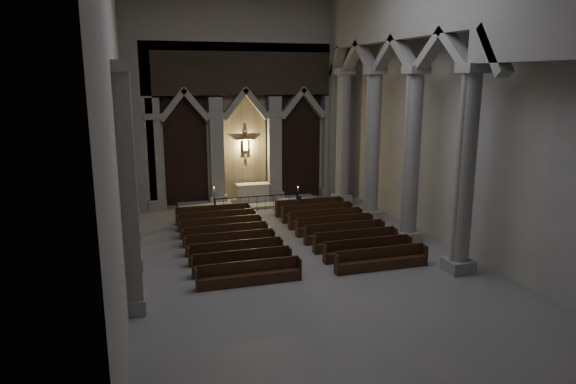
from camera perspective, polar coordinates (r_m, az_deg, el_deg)
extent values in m
plane|color=gray|center=(21.35, 2.04, -8.01)|extent=(24.00, 24.00, 0.00)
cube|color=#B0ADA4|center=(31.62, -4.96, 9.82)|extent=(14.00, 0.10, 12.00)
cube|color=#B0ADA4|center=(9.58, 26.01, 2.19)|extent=(14.00, 0.10, 12.00)
cube|color=#B0ADA4|center=(18.98, -18.43, 7.38)|extent=(0.10, 24.00, 12.00)
cube|color=#B0ADA4|center=(23.26, 18.90, 8.20)|extent=(0.10, 24.00, 12.00)
cube|color=#99968F|center=(30.74, -14.59, 4.13)|extent=(0.80, 0.50, 6.40)
cube|color=#99968F|center=(31.29, -14.29, -1.22)|extent=(1.05, 0.70, 0.50)
cube|color=#99968F|center=(30.51, -14.82, 8.13)|extent=(1.00, 0.65, 0.35)
cube|color=#99968F|center=(31.07, -7.93, 4.51)|extent=(0.80, 0.50, 6.40)
cube|color=#99968F|center=(31.62, -7.77, -0.79)|extent=(1.05, 0.70, 0.50)
cube|color=#99968F|center=(30.84, -8.05, 8.46)|extent=(1.00, 0.65, 0.35)
cube|color=#99968F|center=(31.81, -1.49, 4.81)|extent=(0.80, 0.50, 6.40)
cube|color=#99968F|center=(32.34, -1.46, -0.38)|extent=(1.05, 0.70, 0.50)
cube|color=#99968F|center=(31.59, -1.52, 8.68)|extent=(1.00, 0.65, 0.35)
cube|color=#99968F|center=(32.93, 4.58, 5.04)|extent=(0.80, 0.50, 6.40)
cube|color=#99968F|center=(33.44, 4.50, 0.02)|extent=(1.05, 0.70, 0.50)
cube|color=#99968F|center=(32.71, 4.65, 8.77)|extent=(1.00, 0.65, 0.35)
cube|color=black|center=(31.16, -11.33, 4.96)|extent=(2.60, 0.15, 7.00)
cube|color=tan|center=(31.69, -4.82, 5.29)|extent=(2.60, 0.15, 7.00)
cube|color=black|center=(32.61, 1.41, 5.53)|extent=(2.60, 0.15, 7.00)
cube|color=black|center=(31.09, -4.84, 13.46)|extent=(12.00, 0.50, 3.00)
cube|color=#99968F|center=(30.56, -16.23, 6.45)|extent=(1.60, 0.50, 9.00)
cube|color=#99968F|center=(33.08, 5.93, 7.31)|extent=(1.60, 0.50, 9.00)
cube|color=#99968F|center=(31.23, -4.93, 18.05)|extent=(14.00, 0.50, 3.00)
plane|color=#FFC972|center=(31.66, -4.81, 5.28)|extent=(1.50, 0.00, 1.50)
cube|color=brown|center=(31.57, -4.77, 5.26)|extent=(0.13, 0.08, 1.80)
cube|color=brown|center=(31.53, -4.79, 5.89)|extent=(1.10, 0.08, 0.13)
cube|color=tan|center=(31.52, -4.75, 5.16)|extent=(0.26, 0.10, 0.60)
sphere|color=tan|center=(31.47, -4.76, 5.88)|extent=(0.17, 0.17, 0.17)
cylinder|color=tan|center=(31.42, -5.23, 5.80)|extent=(0.45, 0.08, 0.08)
cylinder|color=tan|center=(31.53, -4.30, 5.84)|extent=(0.45, 0.08, 0.08)
cube|color=#99968F|center=(31.67, 5.97, -0.72)|extent=(1.00, 1.00, 0.50)
cylinder|color=#99968F|center=(31.03, 6.12, 6.03)|extent=(0.70, 0.70, 7.50)
cube|color=#99968F|center=(30.83, 6.30, 13.16)|extent=(0.95, 0.95, 0.35)
cube|color=#99968F|center=(28.14, 9.09, -2.52)|extent=(1.00, 1.00, 0.50)
cylinder|color=#99968F|center=(27.41, 9.36, 5.07)|extent=(0.70, 0.70, 7.50)
cube|color=#99968F|center=(27.19, 9.66, 13.14)|extent=(0.95, 0.95, 0.35)
cube|color=#99968F|center=(24.75, 13.10, -4.81)|extent=(1.00, 1.00, 0.50)
cylinder|color=#99968F|center=(23.92, 13.55, 3.80)|extent=(0.70, 0.70, 7.50)
cube|color=#99968F|center=(23.66, 14.04, 13.05)|extent=(0.95, 0.95, 0.35)
cube|color=#99968F|center=(21.57, 18.38, -7.76)|extent=(1.00, 1.00, 0.50)
cylinder|color=#99968F|center=(20.61, 19.10, 2.08)|extent=(0.70, 0.70, 7.50)
cube|color=#99968F|center=(20.31, 19.89, 12.82)|extent=(0.95, 0.95, 0.35)
cube|color=#99968F|center=(32.72, 4.86, 7.45)|extent=(0.55, 1.20, 9.20)
cube|color=#99968F|center=(29.33, -16.74, -2.28)|extent=(0.60, 1.00, 0.50)
cube|color=#99968F|center=(28.63, -17.21, 4.99)|extent=(0.50, 0.80, 7.50)
cube|color=#99968F|center=(28.42, -17.73, 12.70)|extent=(0.60, 1.00, 0.35)
cube|color=#99968F|center=(25.48, -16.69, -4.51)|extent=(0.60, 1.00, 0.50)
cube|color=#99968F|center=(24.67, -17.24, 3.85)|extent=(0.50, 0.80, 7.50)
cube|color=#99968F|center=(24.42, -17.84, 12.80)|extent=(0.60, 1.00, 0.35)
cube|color=#99968F|center=(21.67, -16.62, -7.54)|extent=(0.60, 1.00, 0.50)
cube|color=#99968F|center=(20.72, -17.27, 2.26)|extent=(0.50, 0.80, 7.50)
cube|color=#99968F|center=(20.42, -17.98, 12.95)|extent=(0.60, 1.00, 0.35)
cube|color=#99968F|center=(17.95, -16.51, -11.83)|extent=(0.60, 1.00, 0.50)
cube|color=#99968F|center=(16.79, -17.31, -0.07)|extent=(0.50, 0.80, 7.50)
cube|color=#99968F|center=(16.42, -18.21, 13.15)|extent=(0.60, 1.00, 0.35)
cube|color=#99968F|center=(31.12, -4.23, -1.26)|extent=(8.50, 2.60, 0.15)
cube|color=beige|center=(31.47, -3.92, -0.03)|extent=(1.88, 0.73, 0.99)
cube|color=white|center=(31.36, -3.94, 0.90)|extent=(2.04, 0.82, 0.04)
cube|color=black|center=(29.19, -3.47, -0.48)|extent=(4.81, 0.05, 0.05)
cube|color=black|center=(28.85, -8.12, -1.63)|extent=(0.09, 0.09, 0.96)
cube|color=black|center=(29.91, 1.03, -0.99)|extent=(0.09, 0.09, 0.96)
cylinder|color=black|center=(28.93, -7.18, -1.62)|extent=(0.02, 0.02, 0.89)
cylinder|color=black|center=(29.01, -6.24, -1.56)|extent=(0.02, 0.02, 0.89)
cylinder|color=black|center=(29.10, -5.31, -1.49)|extent=(0.02, 0.02, 0.89)
cylinder|color=black|center=(29.19, -4.38, -1.43)|extent=(0.02, 0.02, 0.89)
cylinder|color=black|center=(29.30, -3.46, -1.37)|extent=(0.02, 0.02, 0.89)
cylinder|color=black|center=(29.41, -2.55, -1.30)|extent=(0.02, 0.02, 0.89)
cylinder|color=black|center=(29.52, -1.64, -1.24)|extent=(0.02, 0.02, 0.89)
cylinder|color=black|center=(29.65, -0.74, -1.17)|extent=(0.02, 0.02, 0.89)
cylinder|color=black|center=(29.78, 0.15, -1.11)|extent=(0.02, 0.02, 0.89)
cylinder|color=#B98138|center=(29.39, -8.12, -2.28)|extent=(0.25, 0.25, 0.05)
cylinder|color=#B98138|center=(29.24, -8.15, -1.13)|extent=(0.04, 0.04, 1.22)
cylinder|color=#B98138|center=(29.10, -8.19, 0.04)|extent=(0.13, 0.13, 0.02)
cylinder|color=beige|center=(29.08, -8.20, 0.26)|extent=(0.05, 0.05, 0.21)
sphere|color=#FFA459|center=(29.05, -8.21, 0.50)|extent=(0.05, 0.05, 0.05)
cylinder|color=#B98138|center=(30.51, 1.10, -1.61)|extent=(0.20, 0.20, 0.04)
cylinder|color=#B98138|center=(30.39, 1.11, -0.72)|extent=(0.03, 0.03, 0.98)
cylinder|color=#B98138|center=(30.28, 1.11, 0.18)|extent=(0.10, 0.10, 0.02)
cylinder|color=beige|center=(30.26, 1.11, 0.35)|extent=(0.04, 0.04, 0.17)
sphere|color=#FFA459|center=(30.24, 1.11, 0.54)|extent=(0.04, 0.04, 0.04)
cube|color=black|center=(27.59, -8.27, -2.89)|extent=(3.89, 0.37, 0.42)
cube|color=black|center=(27.64, -8.36, -1.91)|extent=(3.89, 0.06, 0.46)
cube|color=black|center=(27.33, -12.33, -2.74)|extent=(0.06, 0.42, 0.83)
cube|color=black|center=(27.86, -4.33, -2.19)|extent=(0.06, 0.42, 0.83)
cube|color=black|center=(28.82, 2.40, -2.09)|extent=(3.89, 0.37, 0.42)
cube|color=black|center=(28.87, 2.30, -1.16)|extent=(3.89, 0.06, 0.46)
cube|color=black|center=(28.21, -1.33, -1.97)|extent=(0.06, 0.42, 0.83)
cube|color=black|center=(29.45, 5.99, -1.41)|extent=(0.06, 0.42, 0.83)
cube|color=black|center=(26.38, -7.86, -3.59)|extent=(3.89, 0.37, 0.42)
cube|color=black|center=(26.43, -7.95, -2.58)|extent=(3.89, 0.06, 0.46)
cube|color=black|center=(26.12, -12.10, -3.45)|extent=(0.06, 0.42, 0.83)
cube|color=black|center=(26.67, -3.74, -2.85)|extent=(0.06, 0.42, 0.83)
cube|color=black|center=(27.67, 3.26, -2.72)|extent=(3.89, 0.37, 0.42)
cube|color=black|center=(27.72, 3.14, -1.75)|extent=(3.89, 0.06, 0.46)
cube|color=black|center=(27.04, -0.62, -2.62)|extent=(0.06, 0.42, 0.83)
cube|color=black|center=(28.32, 6.97, -2.00)|extent=(0.06, 0.42, 0.83)
cube|color=black|center=(25.19, -7.41, -4.37)|extent=(3.89, 0.37, 0.42)
cube|color=black|center=(25.23, -7.50, -3.30)|extent=(3.89, 0.06, 0.46)
cube|color=black|center=(24.91, -11.85, -4.23)|extent=(0.06, 0.42, 0.83)
cube|color=black|center=(25.49, -3.10, -3.58)|extent=(0.06, 0.42, 0.83)
cube|color=black|center=(26.53, 4.19, -3.41)|extent=(3.89, 0.37, 0.42)
cube|color=black|center=(26.58, 4.07, -2.40)|extent=(3.89, 0.06, 0.46)
cube|color=black|center=(25.87, 0.15, -3.32)|extent=(0.06, 0.42, 0.83)
cube|color=black|center=(27.21, 8.03, -2.64)|extent=(0.06, 0.42, 0.83)
cube|color=black|center=(24.00, -6.91, -5.22)|extent=(3.89, 0.37, 0.42)
cube|color=black|center=(24.03, -7.01, -4.09)|extent=(3.89, 0.06, 0.46)
cube|color=black|center=(23.71, -11.58, -5.08)|extent=(0.06, 0.42, 0.83)
cube|color=black|center=(24.32, -2.39, -4.38)|extent=(0.06, 0.42, 0.83)
cube|color=black|center=(25.41, 5.20, -4.16)|extent=(3.89, 0.37, 0.42)
cube|color=black|center=(25.44, 5.07, -3.10)|extent=(3.89, 0.06, 0.46)
cube|color=black|center=(24.71, 1.00, -4.09)|extent=(0.06, 0.42, 0.83)
cube|color=black|center=(26.11, 9.18, -3.33)|extent=(0.06, 0.42, 0.83)
cube|color=black|center=(22.81, -6.36, -6.16)|extent=(3.89, 0.37, 0.42)
cube|color=black|center=(22.84, -6.47, -4.97)|extent=(3.89, 0.06, 0.46)
cube|color=black|center=(22.51, -11.28, -6.03)|extent=(0.06, 0.42, 0.83)
cube|color=black|center=(23.15, -1.62, -5.26)|extent=(0.06, 0.42, 0.83)
cube|color=black|center=(24.29, 6.31, -4.98)|extent=(3.89, 0.37, 0.42)
cube|color=black|center=(24.32, 6.17, -3.87)|extent=(3.89, 0.06, 0.46)
cube|color=black|center=(23.57, 1.94, -4.93)|extent=(0.06, 0.42, 0.83)
cube|color=black|center=(25.03, 10.43, -4.08)|extent=(0.06, 0.42, 0.83)
cube|color=black|center=(21.64, -5.75, -7.20)|extent=(3.89, 0.37, 0.42)
cube|color=black|center=(21.66, -5.87, -5.95)|extent=(3.89, 0.06, 0.46)
cube|color=black|center=(21.32, -10.94, -7.09)|extent=(0.06, 0.42, 0.83)
cube|color=black|center=(21.99, -0.75, -6.23)|extent=(0.06, 0.42, 0.83)
cube|color=black|center=(23.20, 7.52, -5.87)|extent=(3.89, 0.37, 0.42)
cube|color=black|center=(23.21, 7.38, -4.71)|extent=(3.89, 0.06, 0.46)
cube|color=black|center=(22.43, 2.97, -5.86)|extent=(0.06, 0.42, 0.83)
cube|color=black|center=(23.97, 11.80, -4.90)|extent=(0.06, 0.42, 0.83)
cube|color=black|center=(20.48, -5.06, -8.35)|extent=(3.89, 0.37, 0.42)
cube|color=black|center=(20.49, -5.19, -7.03)|extent=(3.89, 0.06, 0.46)
cube|color=black|center=(20.14, -10.56, -8.26)|extent=(0.06, 0.42, 0.83)
cube|color=black|center=(20.85, 0.21, -7.30)|extent=(0.06, 0.42, 0.83)
cube|color=black|center=(22.12, 8.86, -6.85)|extent=(3.89, 0.37, 0.42)
cube|color=black|center=(22.13, 8.71, -5.63)|extent=(3.89, 0.06, 0.46)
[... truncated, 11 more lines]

